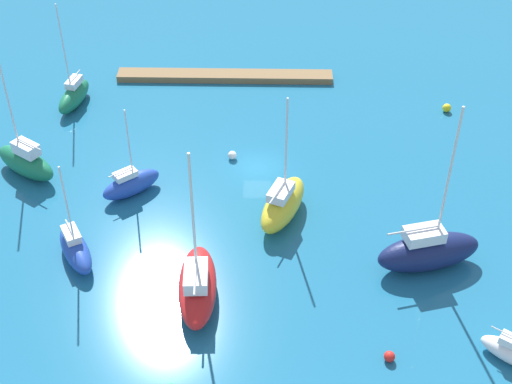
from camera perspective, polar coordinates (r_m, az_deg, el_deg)
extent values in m
plane|color=#1E668C|center=(64.93, 0.10, 1.94)|extent=(160.00, 160.00, 0.00)
cube|color=olive|center=(77.85, -2.43, 9.02)|extent=(22.54, 2.05, 0.68)
ellipsoid|color=#2347B2|center=(57.02, -13.88, -4.40)|extent=(4.28, 5.76, 1.86)
cube|color=silver|center=(56.54, -14.20, -3.20)|extent=(1.92, 2.28, 0.62)
cylinder|color=silver|center=(53.93, -14.51, -1.10)|extent=(0.13, 0.13, 7.09)
cylinder|color=silver|center=(56.45, -14.34, -2.69)|extent=(1.06, 1.80, 0.11)
ellipsoid|color=#19724C|center=(66.49, -17.50, 2.18)|extent=(6.63, 5.47, 2.41)
cube|color=silver|center=(65.15, -17.49, 3.25)|extent=(2.67, 2.39, 1.06)
cylinder|color=silver|center=(63.76, -18.63, 6.26)|extent=(0.16, 0.16, 8.62)
cylinder|color=silver|center=(64.37, -17.27, 3.57)|extent=(2.45, 1.73, 0.13)
ellipsoid|color=yellow|center=(58.80, 2.11, -0.98)|extent=(4.93, 7.38, 2.67)
cube|color=silver|center=(57.32, 1.94, 0.00)|extent=(2.33, 2.88, 0.75)
cylinder|color=silver|center=(55.69, 2.37, 3.63)|extent=(0.17, 0.17, 8.44)
cylinder|color=silver|center=(56.50, 1.69, 0.02)|extent=(1.32, 2.97, 0.13)
cylinder|color=silver|center=(50.82, 18.99, -10.41)|extent=(1.86, 1.32, 0.09)
ellipsoid|color=red|center=(52.50, -4.58, -7.34)|extent=(3.11, 8.02, 2.34)
cube|color=silver|center=(50.87, -4.70, -6.55)|extent=(1.77, 2.92, 1.00)
cylinder|color=silver|center=(48.50, -4.94, -1.86)|extent=(0.19, 0.19, 10.19)
cylinder|color=silver|center=(49.93, -4.77, -6.58)|extent=(0.32, 3.43, 0.15)
ellipsoid|color=#141E4C|center=(55.99, 13.29, -4.57)|extent=(8.43, 4.71, 2.83)
cube|color=silver|center=(54.50, 12.97, -3.25)|extent=(3.20, 2.33, 0.92)
cylinder|color=silver|center=(51.73, 14.81, 1.19)|extent=(0.19, 0.19, 11.20)
cylinder|color=silver|center=(53.74, 12.15, -2.93)|extent=(3.86, 1.16, 0.15)
ellipsoid|color=#2347B2|center=(62.29, -9.69, 0.59)|extent=(5.25, 4.71, 1.94)
cube|color=silver|center=(61.40, -10.15, 1.35)|extent=(2.16, 2.03, 0.54)
cylinder|color=silver|center=(59.97, -9.89, 3.78)|extent=(0.13, 0.13, 6.29)
cylinder|color=silver|center=(61.01, -10.53, 1.52)|extent=(1.78, 1.46, 0.10)
ellipsoid|color=#19724C|center=(75.12, -14.00, 7.24)|extent=(2.97, 6.12, 2.04)
cube|color=silver|center=(74.80, -14.01, 8.31)|extent=(1.47, 2.29, 0.67)
cylinder|color=silver|center=(72.30, -14.76, 10.79)|extent=(0.14, 0.14, 8.85)
cylinder|color=silver|center=(74.88, -13.93, 8.79)|extent=(0.63, 2.33, 0.11)
sphere|color=white|center=(65.74, -1.86, 2.88)|extent=(0.79, 0.79, 0.79)
sphere|color=yellow|center=(74.65, 14.64, 6.36)|extent=(0.84, 0.84, 0.84)
sphere|color=red|center=(50.02, 10.36, -12.50)|extent=(0.75, 0.75, 0.75)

